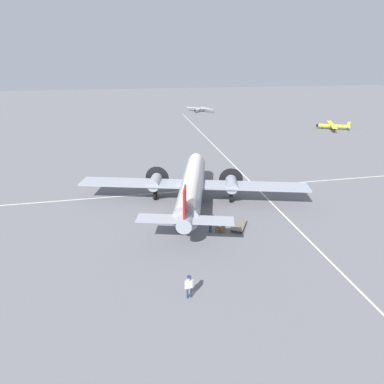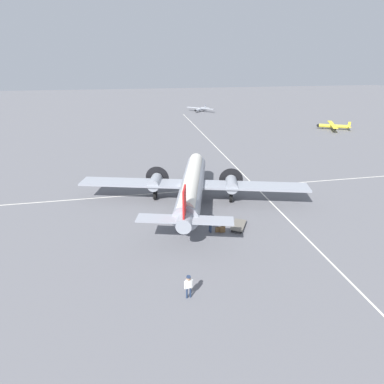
% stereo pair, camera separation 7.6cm
% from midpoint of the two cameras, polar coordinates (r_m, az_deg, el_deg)
% --- Properties ---
extents(ground_plane, '(300.00, 300.00, 0.00)m').
position_cam_midpoint_polar(ground_plane, '(32.87, 0.07, -2.44)').
color(ground_plane, slate).
extents(apron_line_eastwest, '(120.00, 0.16, 0.01)m').
position_cam_midpoint_polar(apron_line_eastwest, '(36.26, -1.06, 0.17)').
color(apron_line_eastwest, silver).
rests_on(apron_line_eastwest, ground_plane).
extents(apron_line_northsouth, '(0.16, 120.00, 0.01)m').
position_cam_midpoint_polar(apron_line_northsouth, '(35.43, 14.18, -1.19)').
color(apron_line_northsouth, silver).
rests_on(apron_line_northsouth, ground_plane).
extents(airliner_main, '(24.87, 17.71, 5.40)m').
position_cam_midpoint_polar(airliner_main, '(32.23, 0.12, 1.68)').
color(airliner_main, '#9399A3').
rests_on(airliner_main, ground_plane).
extents(crew_foreground, '(0.59, 0.33, 1.76)m').
position_cam_midpoint_polar(crew_foreground, '(20.47, -0.55, -17.20)').
color(crew_foreground, navy).
rests_on(crew_foreground, ground_plane).
extents(passenger_boarding, '(0.32, 0.55, 1.70)m').
position_cam_midpoint_polar(passenger_boarding, '(27.42, 3.60, -5.73)').
color(passenger_boarding, navy).
rests_on(passenger_boarding, ground_plane).
extents(suitcase_near_door, '(0.43, 0.16, 0.54)m').
position_cam_midpoint_polar(suitcase_near_door, '(27.85, 4.99, -7.15)').
color(suitcase_near_door, brown).
rests_on(suitcase_near_door, ground_plane).
extents(suitcase_upright_spare, '(0.48, 0.18, 0.64)m').
position_cam_midpoint_polar(suitcase_upright_spare, '(27.83, 5.91, -7.10)').
color(suitcase_upright_spare, brown).
rests_on(suitcase_upright_spare, ground_plane).
extents(baggage_cart, '(2.11, 2.55, 0.56)m').
position_cam_midpoint_polar(baggage_cart, '(28.73, 8.94, -6.26)').
color(baggage_cart, '#6B665B').
rests_on(baggage_cart, ground_plane).
extents(light_aircraft_distant, '(7.55, 7.12, 1.82)m').
position_cam_midpoint_polar(light_aircraft_distant, '(95.79, 1.62, 15.52)').
color(light_aircraft_distant, '#B7BCC6').
rests_on(light_aircraft_distant, ground_plane).
extents(light_aircraft_taxiing, '(7.10, 9.09, 1.88)m').
position_cam_midpoint_polar(light_aircraft_taxiing, '(77.17, 25.27, 11.33)').
color(light_aircraft_taxiing, yellow).
rests_on(light_aircraft_taxiing, ground_plane).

